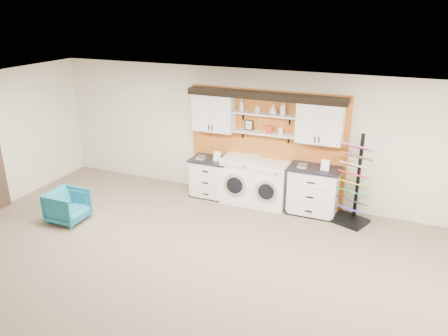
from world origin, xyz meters
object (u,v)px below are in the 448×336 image
at_px(dryer, 271,185).
at_px(sample_rack, 352,196).
at_px(base_cabinet_left, 212,177).
at_px(armchair, 68,206).
at_px(washer, 240,179).
at_px(base_cabinet_right, 313,190).

bearing_deg(dryer, sample_rack, -3.30).
xyz_separation_m(base_cabinet_left, sample_rack, (3.04, -0.10, 0.12)).
bearing_deg(base_cabinet_left, dryer, -0.14).
bearing_deg(armchair, washer, -52.58).
height_order(base_cabinet_right, sample_rack, sample_rack).
relative_size(base_cabinet_left, base_cabinet_right, 0.87).
height_order(base_cabinet_right, washer, same).
bearing_deg(base_cabinet_right, sample_rack, -7.25).
distance_m(dryer, sample_rack, 1.67).
bearing_deg(armchair, base_cabinet_left, -44.52).
distance_m(base_cabinet_right, armchair, 4.90).
bearing_deg(armchair, dryer, -58.55).
bearing_deg(washer, base_cabinet_right, 0.12).
relative_size(washer, armchair, 1.44).
bearing_deg(dryer, base_cabinet_right, 0.22).
relative_size(base_cabinet_right, washer, 1.02).
height_order(washer, sample_rack, sample_rack).
distance_m(base_cabinet_left, armchair, 3.06).
bearing_deg(sample_rack, armchair, -136.83).
bearing_deg(base_cabinet_right, washer, -179.88).
bearing_deg(base_cabinet_left, washer, -0.28).
distance_m(base_cabinet_left, washer, 0.69).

